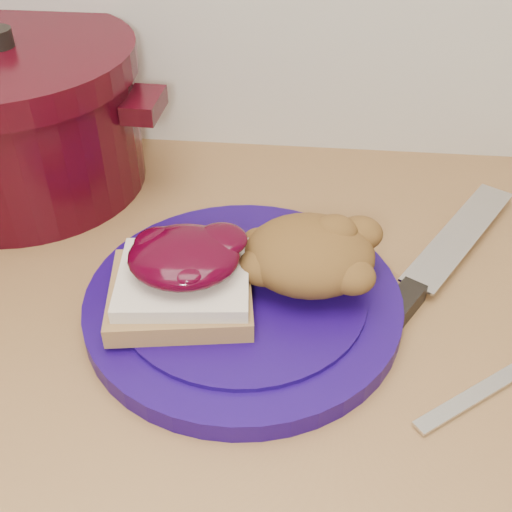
# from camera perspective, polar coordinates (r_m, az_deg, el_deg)

# --- Properties ---
(plate) EXTENTS (0.31, 0.31, 0.02)m
(plate) POSITION_cam_1_polar(r_m,az_deg,el_deg) (0.60, -1.15, -4.16)
(plate) COLOR #17054F
(plate) RESTS_ON wood_countertop
(sandwich) EXTENTS (0.14, 0.13, 0.06)m
(sandwich) POSITION_cam_1_polar(r_m,az_deg,el_deg) (0.56, -6.54, -1.80)
(sandwich) COLOR olive
(sandwich) RESTS_ON plate
(stuffing_mound) EXTENTS (0.12, 0.11, 0.06)m
(stuffing_mound) POSITION_cam_1_polar(r_m,az_deg,el_deg) (0.58, 4.77, 0.13)
(stuffing_mound) COLOR brown
(stuffing_mound) RESTS_ON plate
(chef_knife) EXTENTS (0.20, 0.31, 0.02)m
(chef_knife) POSITION_cam_1_polar(r_m,az_deg,el_deg) (0.62, 13.26, -3.69)
(chef_knife) COLOR black
(chef_knife) RESTS_ON wood_countertop
(butter_knife) EXTENTS (0.15, 0.12, 0.00)m
(butter_knife) POSITION_cam_1_polar(r_m,az_deg,el_deg) (0.58, 20.70, -10.40)
(butter_knife) COLOR silver
(butter_knife) RESTS_ON wood_countertop
(dutch_oven) EXTENTS (0.34, 0.30, 0.18)m
(dutch_oven) POSITION_cam_1_polar(r_m,az_deg,el_deg) (0.79, -20.50, 11.50)
(dutch_oven) COLOR #32050D
(dutch_oven) RESTS_ON wood_countertop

